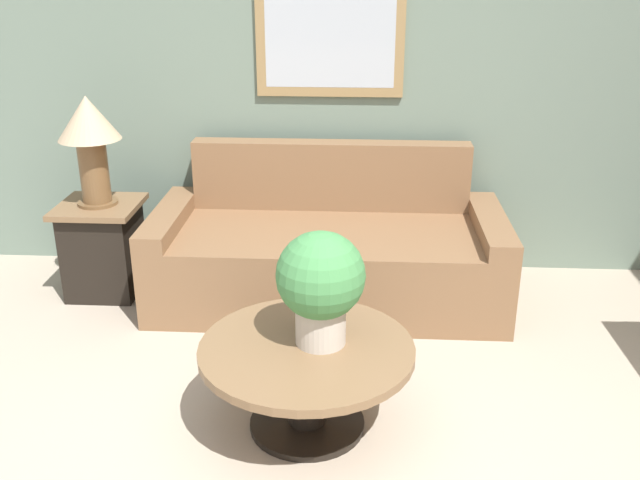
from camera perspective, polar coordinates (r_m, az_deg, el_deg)
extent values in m
cube|color=slate|center=(4.69, 3.62, 12.97)|extent=(7.63, 0.06, 2.60)
cube|color=#997A4C|center=(4.62, 0.81, 15.82)|extent=(0.93, 0.03, 0.72)
cube|color=#B2BCC6|center=(4.61, 0.80, 15.80)|extent=(0.81, 0.01, 0.60)
cube|color=brown|center=(4.42, 0.61, -1.97)|extent=(1.78, 0.96, 0.47)
cube|color=brown|center=(4.64, 0.88, 5.20)|extent=(1.78, 0.16, 0.44)
cube|color=brown|center=(4.55, -11.82, -1.06)|extent=(0.18, 0.96, 0.57)
cube|color=brown|center=(4.47, 13.30, -1.63)|extent=(0.18, 0.96, 0.57)
cylinder|color=black|center=(3.39, -1.03, -14.41)|extent=(0.53, 0.53, 0.03)
cylinder|color=black|center=(3.29, -1.05, -11.72)|extent=(0.17, 0.17, 0.35)
cylinder|color=brown|center=(3.18, -1.08, -8.78)|extent=(0.96, 0.96, 0.04)
cube|color=black|center=(4.71, -16.90, -0.84)|extent=(0.42, 0.42, 0.56)
cube|color=brown|center=(4.61, -17.30, 2.57)|extent=(0.49, 0.49, 0.03)
cylinder|color=brown|center=(4.60, -17.34, 2.89)|extent=(0.24, 0.24, 0.02)
cylinder|color=brown|center=(4.54, -17.62, 5.32)|extent=(0.17, 0.17, 0.39)
cone|color=tan|center=(4.47, -18.10, 9.29)|extent=(0.37, 0.37, 0.26)
cylinder|color=beige|center=(3.16, 0.05, -6.74)|extent=(0.22, 0.22, 0.18)
sphere|color=#428447|center=(3.05, 0.05, -2.86)|extent=(0.39, 0.39, 0.39)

